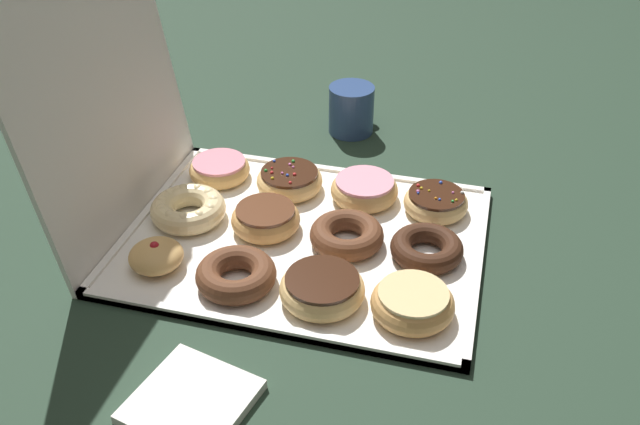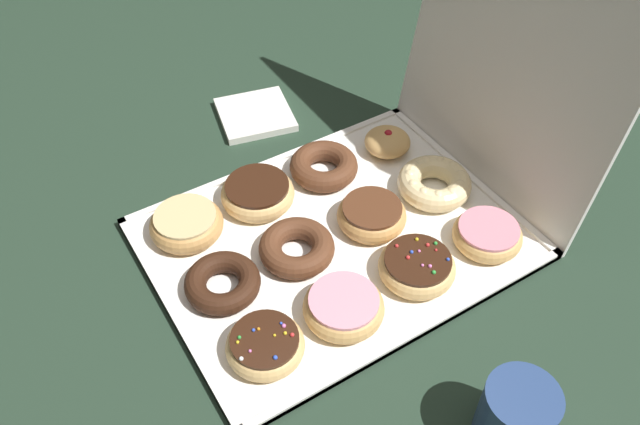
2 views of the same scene
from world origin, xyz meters
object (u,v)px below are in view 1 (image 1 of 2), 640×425
Objects in this scene: jelly_filled_donut_9 at (156,256)px; cruller_donut_10 at (188,208)px; chocolate_cake_ring_donut_1 at (426,249)px; glazed_ring_donut_0 at (413,303)px; sprinkle_donut_2 at (436,202)px; pink_frosted_donut_11 at (220,169)px; chocolate_cake_ring_donut_6 at (236,275)px; chocolate_frosted_donut_3 at (322,288)px; coffee_mug at (352,108)px; chocolate_cake_ring_donut_4 at (346,237)px; sprinkle_donut_8 at (290,180)px; donut_box at (304,239)px; pink_frosted_donut_5 at (364,189)px; chocolate_frosted_donut_7 at (266,218)px; napkin_stack at (191,402)px.

cruller_donut_10 is at bearing 1.85° from jelly_filled_donut_9.
glazed_ring_donut_0 is at bearing 179.12° from chocolate_cake_ring_donut_1.
sprinkle_donut_2 is at bearing -71.98° from cruller_donut_10.
sprinkle_donut_2 is at bearing -91.00° from pink_frosted_donut_11.
glazed_ring_donut_0 reaches higher than chocolate_cake_ring_donut_6.
chocolate_frosted_donut_3 is 0.29m from cruller_donut_10.
cruller_donut_10 is 0.43m from coffee_mug.
chocolate_cake_ring_donut_1 is 0.12m from chocolate_cake_ring_donut_4.
chocolate_cake_ring_donut_6 is 0.26m from sprinkle_donut_8.
chocolate_cake_ring_donut_1 is 0.18m from chocolate_frosted_donut_3.
sprinkle_donut_8 reaches higher than donut_box.
coffee_mug reaches higher than pink_frosted_donut_11.
jelly_filled_donut_9 is at bearing 86.71° from chocolate_cake_ring_donut_6.
sprinkle_donut_8 reaches higher than chocolate_cake_ring_donut_4.
jelly_filled_donut_9 is (-0.25, 0.13, 0.00)m from sprinkle_donut_8.
chocolate_cake_ring_donut_6 is at bearing -93.29° from jelly_filled_donut_9.
sprinkle_donut_8 is 0.29m from jelly_filled_donut_9.
pink_frosted_donut_5 is 0.30m from cruller_donut_10.
chocolate_cake_ring_donut_4 is 1.06× the size of coffee_mug.
chocolate_frosted_donut_3 is 0.98× the size of cruller_donut_10.
donut_box is at bearing -25.32° from chocolate_cake_ring_donut_6.
chocolate_frosted_donut_7 is at bearing 171.75° from coffee_mug.
donut_box is at bearing -6.99° from napkin_stack.
chocolate_cake_ring_donut_1 is at bearing -90.37° from cruller_donut_10.
napkin_stack is (-0.47, 0.23, -0.02)m from sprinkle_donut_2.
jelly_filled_donut_9 is (0.01, 0.13, 0.00)m from chocolate_cake_ring_donut_6.
pink_frosted_donut_11 reaches higher than donut_box.
chocolate_cake_ring_donut_1 is at bearing -90.83° from donut_box.
cruller_donut_10 is at bearing 90.10° from donut_box.
chocolate_frosted_donut_7 reaches higher than chocolate_cake_ring_donut_6.
chocolate_frosted_donut_3 is (-0.13, -0.06, 0.03)m from donut_box.
chocolate_cake_ring_donut_1 is at bearing -62.90° from chocolate_cake_ring_donut_6.
jelly_filled_donut_9 is 0.26m from pink_frosted_donut_11.
donut_box is 5.21× the size of sprinkle_donut_2.
chocolate_cake_ring_donut_1 is 1.03× the size of pink_frosted_donut_11.
napkin_stack is at bearing 132.80° from glazed_ring_donut_0.
chocolate_frosted_donut_3 is 1.09× the size of chocolate_frosted_donut_7.
glazed_ring_donut_0 is 1.08× the size of sprinkle_donut_2.
sprinkle_donut_8 is (0.26, 0.13, -0.00)m from chocolate_frosted_donut_3.
chocolate_cake_ring_donut_4 is 0.19m from chocolate_cake_ring_donut_6.
cruller_donut_10 is at bearing 108.02° from sprinkle_donut_2.
coffee_mug is at bearing -19.55° from jelly_filled_donut_9.
glazed_ring_donut_0 is 1.07× the size of pink_frosted_donut_11.
sprinkle_donut_8 is (0.12, -0.00, -0.00)m from chocolate_frosted_donut_7.
chocolate_cake_ring_donut_6 is at bearing 153.29° from pink_frosted_donut_5.
chocolate_frosted_donut_7 is 0.36m from napkin_stack.
donut_box is at bearing -178.46° from coffee_mug.
sprinkle_donut_8 is 0.27m from coffee_mug.
pink_frosted_donut_11 is at bearing 0.47° from jelly_filled_donut_9.
chocolate_frosted_donut_7 is at bearing -43.73° from jelly_filled_donut_9.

